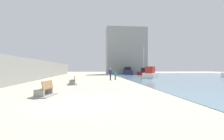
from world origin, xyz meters
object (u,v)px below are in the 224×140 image
object	(u,v)px
person_walking	(110,73)
boat_outer	(127,71)
boat_far_right	(151,74)
boat_nearest	(144,72)
person_standing	(115,74)
bench_far	(73,82)
bench_near	(44,92)

from	to	relation	value
person_walking	boat_outer	bearing A→B (deg)	74.48
boat_far_right	boat_nearest	bearing A→B (deg)	79.13
person_standing	boat_nearest	bearing A→B (deg)	61.37
boat_outer	boat_far_right	distance (m)	20.87
bench_far	person_walking	distance (m)	7.74
bench_far	boat_nearest	world-z (taller)	boat_nearest
boat_outer	boat_far_right	world-z (taller)	boat_outer
boat_far_right	boat_nearest	size ratio (longest dim) A/B	0.78
person_standing	boat_nearest	world-z (taller)	boat_nearest
bench_near	person_standing	distance (m)	16.49
bench_near	boat_nearest	xyz separation A→B (m)	(15.69, 32.24, 0.48)
person_standing	boat_far_right	bearing A→B (deg)	32.40
person_standing	boat_outer	xyz separation A→B (m)	(6.43, 25.22, -0.08)
person_standing	person_walking	bearing A→B (deg)	-132.54
bench_far	boat_far_right	bearing A→B (deg)	42.60
boat_nearest	bench_near	bearing A→B (deg)	-115.95
bench_near	person_walking	xyz separation A→B (m)	(5.55, 14.28, 0.82)
bench_near	person_walking	bearing A→B (deg)	68.77
person_walking	person_standing	world-z (taller)	person_walking
bench_near	boat_nearest	world-z (taller)	boat_nearest
person_walking	boat_far_right	world-z (taller)	boat_far_right
bench_far	person_standing	size ratio (longest dim) A/B	1.41
person_walking	boat_outer	world-z (taller)	boat_outer
person_standing	boat_nearest	xyz separation A→B (m)	(9.30, 17.05, -0.16)
bench_far	boat_outer	xyz separation A→B (m)	(11.94, 32.24, 0.57)
bench_far	person_standing	bearing A→B (deg)	51.88
bench_near	person_walking	world-z (taller)	person_walking
person_walking	boat_nearest	xyz separation A→B (m)	(10.14, 17.95, -0.33)
boat_far_right	bench_far	bearing A→B (deg)	-137.40
bench_near	boat_far_right	size ratio (longest dim) A/B	0.37
bench_far	person_walking	bearing A→B (deg)	52.58
boat_outer	boat_nearest	distance (m)	8.67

